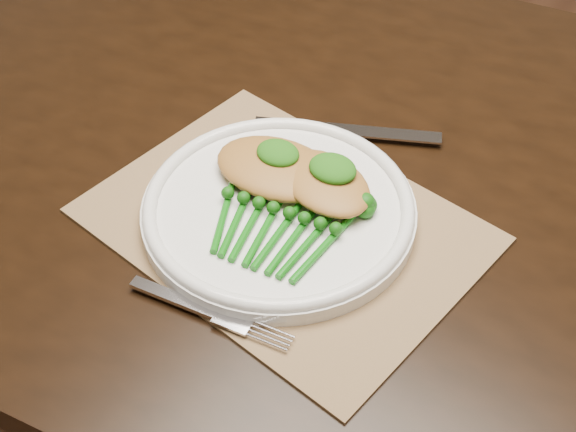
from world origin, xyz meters
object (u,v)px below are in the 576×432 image
Objects in this scene: dining_table at (326,340)px; broccolini_bundle at (274,227)px; dinner_plate at (279,209)px; placemat at (284,225)px; chicken_fillet_left at (276,168)px.

dining_table is 0.43m from broccolini_bundle.
dining_table is at bearing 91.88° from dinner_plate.
dinner_plate is (0.00, -0.13, 0.39)m from dining_table.
placemat is 0.04m from broccolini_bundle.
dining_table is 0.42m from chicken_fillet_left.
chicken_fillet_left is at bearing 114.81° from broccolini_bundle.
dinner_plate reaches higher than placemat.
broccolini_bundle is (0.02, -0.03, 0.01)m from dinner_plate.
chicken_fillet_left reaches higher than dining_table.
dinner_plate is at bearing 108.40° from broccolini_bundle.
chicken_fillet_left is at bearing 128.96° from dinner_plate.
dinner_plate is 0.04m from broccolini_bundle.
chicken_fillet_left is at bearing -113.45° from dining_table.
placemat is at bearing -51.54° from chicken_fillet_left.
dining_table is at bearing 103.10° from placemat.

